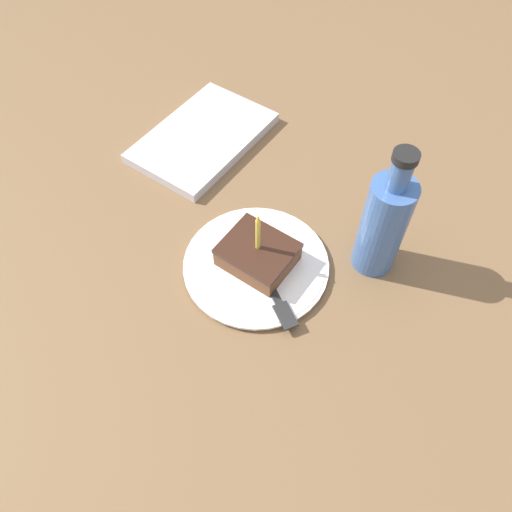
{
  "coord_description": "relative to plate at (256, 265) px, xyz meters",
  "views": [
    {
      "loc": [
        0.39,
        0.27,
        0.68
      ],
      "look_at": [
        0.01,
        0.01,
        0.03
      ],
      "focal_mm": 35.0,
      "sensor_mm": 36.0,
      "label": 1
    }
  ],
  "objects": [
    {
      "name": "fork",
      "position": [
        0.02,
        0.04,
        0.01
      ],
      "size": [
        0.11,
        0.17,
        0.0
      ],
      "color": "#262626",
      "rests_on": "plate"
    },
    {
      "name": "bottle",
      "position": [
        -0.12,
        0.15,
        0.09
      ],
      "size": [
        0.07,
        0.07,
        0.24
      ],
      "color": "#3F66A5",
      "rests_on": "ground_plane"
    },
    {
      "name": "plate",
      "position": [
        0.0,
        0.0,
        0.0
      ],
      "size": [
        0.24,
        0.24,
        0.01
      ],
      "color": "white",
      "rests_on": "ground_plane"
    },
    {
      "name": "marble_board",
      "position": [
        -0.19,
        -0.26,
        0.0
      ],
      "size": [
        0.27,
        0.18,
        0.02
      ],
      "color": "silver",
      "rests_on": "ground_plane"
    },
    {
      "name": "ground_plane",
      "position": [
        -0.01,
        -0.01,
        -0.03
      ],
      "size": [
        2.4,
        2.4,
        0.04
      ],
      "color": "brown",
      "rests_on": "ground"
    },
    {
      "name": "cake_slice",
      "position": [
        -0.0,
        0.0,
        0.03
      ],
      "size": [
        0.09,
        0.11,
        0.12
      ],
      "color": "brown",
      "rests_on": "plate"
    }
  ]
}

